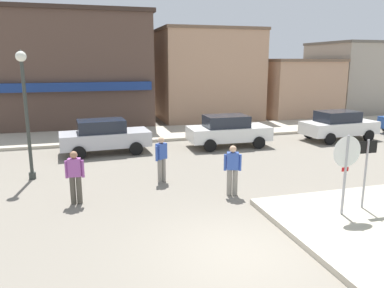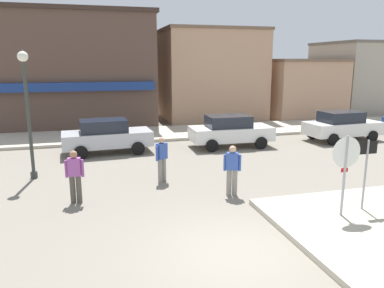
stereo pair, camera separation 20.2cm
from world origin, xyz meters
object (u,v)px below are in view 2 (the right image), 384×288
Objects in this scene: parked_car_nearest at (106,136)px; pedestrian_crossing_near at (75,175)px; one_way_sign at (366,168)px; parked_car_third at (342,125)px; lamp_post at (27,96)px; parked_car_second at (230,131)px; stop_sign at (345,165)px; pedestrian_crossing_far at (162,158)px; pedestrian_kerb_side at (232,169)px.

pedestrian_crossing_near is (-1.17, -6.18, 0.06)m from parked_car_nearest.
parked_car_third is at bearing 56.69° from one_way_sign.
lamp_post is 1.11× the size of parked_car_third.
parked_car_second is 9.24m from pedestrian_crossing_near.
lamp_post is at bearing 147.80° from one_way_sign.
parked_car_third is (12.23, -0.40, 0.00)m from parked_car_nearest.
stop_sign is at bearing -24.51° from pedestrian_crossing_near.
one_way_sign is 0.46× the size of lamp_post.
pedestrian_crossing_far is at bearing -20.30° from lamp_post.
stop_sign is 11.07m from parked_car_third.
pedestrian_crossing_near and pedestrian_kerb_side have the same top height.
parked_car_third is at bearing -1.86° from parked_car_nearest.
one_way_sign reaches higher than pedestrian_crossing_near.
pedestrian_crossing_far is at bearing 134.64° from pedestrian_kerb_side.
lamp_post is 5.15m from pedestrian_crossing_far.
parked_car_second is at bearing 39.68° from pedestrian_crossing_near.
stop_sign is at bearing -91.66° from parked_car_second.
parked_car_third is at bearing 23.35° from pedestrian_crossing_near.
pedestrian_kerb_side is (1.88, -1.90, 0.00)m from pedestrian_crossing_far.
lamp_post reaches higher than pedestrian_crossing_far.
one_way_sign is 0.51× the size of parked_car_nearest.
stop_sign is 1.10× the size of one_way_sign.
parked_car_nearest is at bearing 49.76° from lamp_post.
pedestrian_crossing_near is (-6.85, 3.12, -0.65)m from stop_sign.
pedestrian_crossing_far reaches higher than parked_car_nearest.
parked_car_nearest is at bearing 177.33° from parked_car_second.
pedestrian_kerb_side is at bearing -143.68° from parked_car_third.
parked_car_second is 6.27m from pedestrian_crossing_far.
lamp_post is at bearing -169.26° from parked_car_third.
parked_car_third is 11.46m from pedestrian_crossing_far.
pedestrian_crossing_near is (-7.69, 2.89, -0.46)m from one_way_sign.
one_way_sign is at bearing -123.31° from parked_car_third.
one_way_sign is at bearing -37.76° from pedestrian_kerb_side.
pedestrian_crossing_near is 1.00× the size of pedestrian_kerb_side.
parked_car_second is 6.28m from parked_car_third.
parked_car_third is 10.76m from pedestrian_kerb_side.
parked_car_third is at bearing 36.32° from pedestrian_kerb_side.
pedestrian_kerb_side is at bearing 130.07° from stop_sign.
parked_car_third is at bearing -1.09° from parked_car_second.
pedestrian_crossing_far is at bearing -132.89° from parked_car_second.
parked_car_second is at bearing 69.79° from pedestrian_kerb_side.
parked_car_nearest is 6.29m from pedestrian_crossing_near.
parked_car_nearest is (2.74, 3.24, -2.15)m from lamp_post.
pedestrian_kerb_side is at bearing -29.31° from lamp_post.
parked_car_second is 2.50× the size of pedestrian_crossing_near.
parked_car_second is at bearing -2.67° from parked_car_nearest.
pedestrian_kerb_side reaches higher than parked_car_nearest.
pedestrian_crossing_far and pedestrian_kerb_side have the same top height.
pedestrian_crossing_near is (1.57, -2.94, -2.09)m from lamp_post.
parked_car_nearest and parked_car_second have the same top height.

